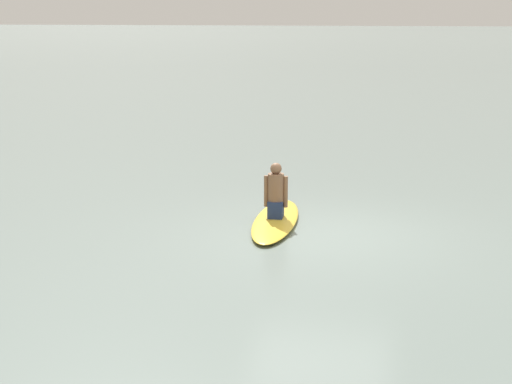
# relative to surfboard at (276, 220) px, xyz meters

# --- Properties ---
(ground_plane) EXTENTS (400.00, 400.00, 0.00)m
(ground_plane) POSITION_rel_surfboard_xyz_m (0.94, -0.61, -0.06)
(ground_plane) COLOR slate
(surfboard) EXTENTS (0.89, 3.15, 0.12)m
(surfboard) POSITION_rel_surfboard_xyz_m (0.00, 0.00, 0.00)
(surfboard) COLOR gold
(surfboard) RESTS_ON ground
(person_paddler) EXTENTS (0.44, 0.34, 1.01)m
(person_paddler) POSITION_rel_surfboard_xyz_m (0.00, -0.00, 0.52)
(person_paddler) COLOR navy
(person_paddler) RESTS_ON surfboard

